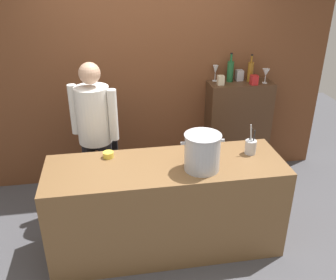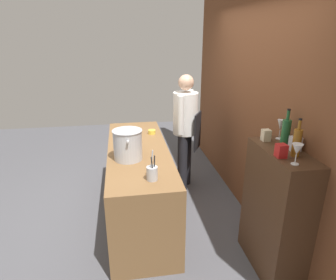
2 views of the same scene
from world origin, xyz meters
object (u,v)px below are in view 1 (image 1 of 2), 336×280
at_px(butter_jar, 108,155).
at_px(spice_tin_red, 254,80).
at_px(wine_glass_wide, 266,73).
at_px(wine_glass_tall, 215,70).
at_px(wine_bottle_amber, 250,71).
at_px(spice_tin_cream, 221,80).
at_px(utensil_crock, 251,146).
at_px(wine_bottle_green, 230,71).
at_px(chef, 95,130).
at_px(stockpot_large, 202,152).
at_px(spice_tin_silver, 239,75).

distance_m(butter_jar, spice_tin_red, 1.94).
xyz_separation_m(wine_glass_wide, wine_glass_tall, (-0.55, 0.17, 0.01)).
distance_m(wine_bottle_amber, wine_glass_tall, 0.41).
height_order(butter_jar, spice_tin_cream, spice_tin_cream).
xyz_separation_m(utensil_crock, wine_bottle_green, (0.16, 1.17, 0.39)).
relative_size(chef, spice_tin_cream, 15.47).
relative_size(wine_bottle_amber, spice_tin_red, 2.90).
bearing_deg(stockpot_large, wine_bottle_amber, 55.83).
height_order(chef, spice_tin_silver, chef).
height_order(stockpot_large, utensil_crock, stockpot_large).
distance_m(utensil_crock, spice_tin_red, 1.13).
relative_size(wine_bottle_green, spice_tin_cream, 3.13).
distance_m(butter_jar, wine_bottle_green, 1.84).
height_order(stockpot_large, wine_bottle_green, wine_bottle_green).
relative_size(utensil_crock, spice_tin_red, 2.65).
height_order(utensil_crock, spice_tin_red, spice_tin_red).
relative_size(butter_jar, wine_bottle_green, 0.29).
xyz_separation_m(utensil_crock, wine_glass_wide, (0.54, 1.05, 0.38)).
relative_size(butter_jar, spice_tin_silver, 0.80).
xyz_separation_m(utensil_crock, spice_tin_silver, (0.28, 1.20, 0.32)).
bearing_deg(stockpot_large, butter_jar, 156.69).
relative_size(chef, spice_tin_silver, 13.49).
distance_m(wine_glass_wide, wine_glass_tall, 0.58).
relative_size(wine_bottle_green, wine_bottle_amber, 1.06).
xyz_separation_m(stockpot_large, spice_tin_red, (0.91, 1.21, 0.22)).
height_order(wine_bottle_amber, spice_tin_red, wine_bottle_amber).
bearing_deg(wine_bottle_green, stockpot_large, -116.14).
distance_m(wine_bottle_green, spice_tin_red, 0.30).
bearing_deg(wine_bottle_amber, wine_glass_tall, 168.64).
xyz_separation_m(butter_jar, spice_tin_silver, (1.59, 1.06, 0.36)).
height_order(chef, wine_bottle_amber, chef).
xyz_separation_m(wine_bottle_green, spice_tin_cream, (-0.14, -0.11, -0.07)).
xyz_separation_m(spice_tin_red, spice_tin_silver, (-0.11, 0.19, 0.01)).
distance_m(spice_tin_red, spice_tin_silver, 0.22).
distance_m(wine_bottle_green, spice_tin_cream, 0.19).
height_order(butter_jar, wine_glass_tall, wine_glass_tall).
bearing_deg(wine_bottle_green, wine_glass_tall, 165.39).
height_order(wine_bottle_amber, spice_tin_cream, wine_bottle_amber).
distance_m(chef, wine_bottle_amber, 1.92).
distance_m(chef, wine_glass_tall, 1.58).
distance_m(butter_jar, spice_tin_silver, 1.94).
bearing_deg(utensil_crock, spice_tin_cream, 89.12).
relative_size(utensil_crock, wine_bottle_green, 0.86).
bearing_deg(utensil_crock, wine_glass_wide, 62.50).
distance_m(wine_bottle_green, spice_tin_silver, 0.14).
relative_size(wine_glass_tall, spice_tin_silver, 1.53).
xyz_separation_m(wine_bottle_green, wine_glass_wide, (0.38, -0.13, -0.01)).
relative_size(butter_jar, spice_tin_red, 0.90).
bearing_deg(spice_tin_red, wine_glass_wide, 13.83).
height_order(wine_bottle_green, wine_bottle_amber, wine_bottle_green).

